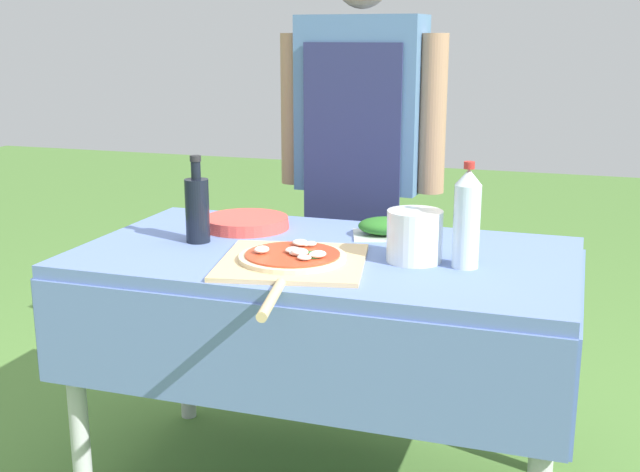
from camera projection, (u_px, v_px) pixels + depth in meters
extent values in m
cube|color=#607AB7|center=(325.00, 257.00, 2.19)|extent=(1.34, 0.75, 0.04)
cube|color=#607AB7|center=(276.00, 363.00, 1.88)|extent=(1.34, 0.01, 0.28)
cube|color=#607AB7|center=(361.00, 274.00, 2.58)|extent=(1.34, 0.01, 0.28)
cube|color=#607AB7|center=(115.00, 288.00, 2.43)|extent=(0.01, 0.75, 0.28)
cube|color=#607AB7|center=(578.00, 340.00, 2.02)|extent=(0.01, 0.75, 0.28)
cylinder|color=#B7B7BC|center=(77.00, 399.00, 2.18)|extent=(0.05, 0.05, 0.70)
cylinder|color=#B7B7BC|center=(185.00, 322.00, 2.75)|extent=(0.05, 0.05, 0.70)
cylinder|color=#B7B7BC|center=(552.00, 367.00, 2.38)|extent=(0.05, 0.05, 0.70)
cylinder|color=#4C4C51|center=(379.00, 298.00, 2.87)|extent=(0.11, 0.11, 0.79)
cylinder|color=#4C4C51|center=(339.00, 293.00, 2.93)|extent=(0.11, 0.11, 0.79)
cube|color=#4C7099|center=(361.00, 104.00, 2.73)|extent=(0.44, 0.20, 0.59)
cube|color=navy|center=(351.00, 173.00, 2.70)|extent=(0.34, 0.03, 0.86)
cylinder|color=#A37A5B|center=(432.00, 115.00, 2.65)|extent=(0.09, 0.09, 0.52)
cylinder|color=#A37A5B|center=(294.00, 110.00, 2.83)|extent=(0.09, 0.09, 0.52)
cube|color=#D1B27F|center=(293.00, 262.00, 2.06)|extent=(0.43, 0.43, 0.01)
cylinder|color=#D1B27F|center=(272.00, 299.00, 1.77)|extent=(0.07, 0.24, 0.02)
cylinder|color=beige|center=(293.00, 257.00, 2.05)|extent=(0.28, 0.28, 0.01)
cylinder|color=#D14223|center=(293.00, 254.00, 2.05)|extent=(0.24, 0.24, 0.00)
ellipsoid|color=white|center=(306.00, 244.00, 2.12)|extent=(0.03, 0.03, 0.01)
ellipsoid|color=white|center=(318.00, 254.00, 2.01)|extent=(0.06, 0.06, 0.02)
ellipsoid|color=white|center=(311.00, 244.00, 2.12)|extent=(0.04, 0.04, 0.01)
ellipsoid|color=white|center=(300.00, 243.00, 2.12)|extent=(0.06, 0.06, 0.02)
ellipsoid|color=white|center=(300.00, 252.00, 2.02)|extent=(0.05, 0.05, 0.02)
ellipsoid|color=white|center=(262.00, 250.00, 2.05)|extent=(0.05, 0.05, 0.02)
ellipsoid|color=white|center=(295.00, 253.00, 2.03)|extent=(0.04, 0.03, 0.01)
ellipsoid|color=white|center=(293.00, 250.00, 2.06)|extent=(0.05, 0.05, 0.01)
ellipsoid|color=white|center=(304.00, 257.00, 1.99)|extent=(0.04, 0.04, 0.01)
ellipsoid|color=#286B23|center=(308.00, 252.00, 2.05)|extent=(0.03, 0.04, 0.00)
ellipsoid|color=#286B23|center=(315.00, 258.00, 2.00)|extent=(0.04, 0.03, 0.00)
ellipsoid|color=#286B23|center=(291.00, 249.00, 2.08)|extent=(0.03, 0.03, 0.00)
cylinder|color=black|center=(197.00, 211.00, 2.26)|extent=(0.07, 0.07, 0.18)
cylinder|color=black|center=(196.00, 170.00, 2.23)|extent=(0.03, 0.03, 0.05)
cylinder|color=#232326|center=(195.00, 158.00, 2.22)|extent=(0.03, 0.03, 0.02)
cylinder|color=silver|center=(467.00, 227.00, 2.01)|extent=(0.07, 0.07, 0.21)
cone|color=silver|center=(469.00, 177.00, 1.97)|extent=(0.07, 0.07, 0.04)
cylinder|color=#B22823|center=(469.00, 165.00, 1.97)|extent=(0.03, 0.03, 0.02)
cube|color=silver|center=(384.00, 235.00, 2.34)|extent=(0.21, 0.19, 0.01)
ellipsoid|color=#286B23|center=(384.00, 226.00, 2.34)|extent=(0.18, 0.16, 0.05)
cylinder|color=silver|center=(415.00, 236.00, 2.07)|extent=(0.14, 0.14, 0.13)
cylinder|color=#DB4C42|center=(246.00, 227.00, 2.44)|extent=(0.26, 0.26, 0.00)
cylinder|color=#DB4C42|center=(246.00, 226.00, 2.44)|extent=(0.26, 0.26, 0.00)
cylinder|color=#DB4C42|center=(246.00, 224.00, 2.44)|extent=(0.26, 0.26, 0.00)
cylinder|color=#DB4C42|center=(246.00, 223.00, 2.43)|extent=(0.26, 0.26, 0.00)
cylinder|color=#DB4C42|center=(246.00, 221.00, 2.43)|extent=(0.26, 0.26, 0.00)
cylinder|color=#DB4C42|center=(246.00, 219.00, 2.43)|extent=(0.26, 0.26, 0.00)
cylinder|color=#DB4C42|center=(246.00, 218.00, 2.43)|extent=(0.26, 0.26, 0.00)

